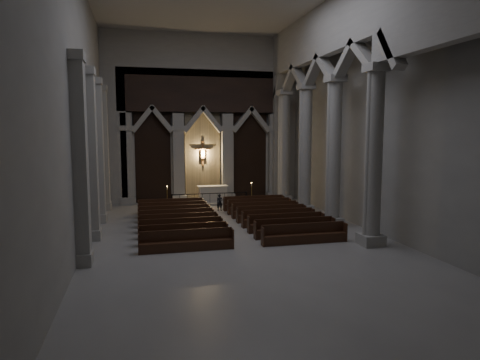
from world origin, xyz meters
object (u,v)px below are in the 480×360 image
Objects in this scene: candle_stand_left at (167,201)px; pews at (227,220)px; altar at (213,193)px; altar_rail at (210,198)px; candle_stand_right at (252,198)px; worshipper at (220,202)px.

pews is (2.78, -6.73, -0.10)m from candle_stand_left.
altar is 7.76m from pews.
candle_stand_left reaches higher than pews.
altar_rail reaches higher than pews.
candle_stand_right reaches higher than pews.
altar is at bearing 16.86° from candle_stand_left.
worshipper is (-0.09, -3.19, -0.15)m from altar.
pews is at bearing -115.30° from candle_stand_right.
candle_stand_left reaches higher than worshipper.
pews is 4.56m from worshipper.
altar_rail is at bearing 90.00° from pews.
altar_rail is at bearing -19.01° from candle_stand_left.
candle_stand_right is 7.34m from pews.
altar reaches higher than pews.
candle_stand_right is (3.13, 0.87, -0.26)m from altar_rail.
altar is 1.48× the size of candle_stand_left.
altar_rail is 4.78× the size of worshipper.
worshipper reaches higher than altar_rail.
candle_stand_left reaches higher than altar.
candle_stand_left is 5.92m from candle_stand_right.
candle_stand_left is at bearing 143.83° from worshipper.
altar_rail is at bearing -164.56° from candle_stand_right.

